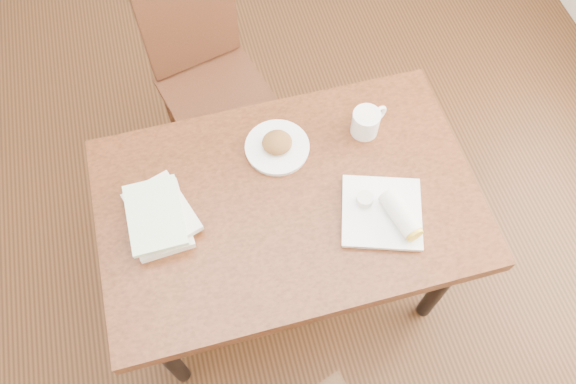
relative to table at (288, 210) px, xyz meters
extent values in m
cube|color=#472814|center=(0.00, 0.00, -0.67)|extent=(4.00, 5.00, 0.01)
cube|color=brown|center=(0.00, 0.00, 0.05)|extent=(1.26, 0.81, 0.06)
cylinder|color=black|center=(-0.53, -0.30, -0.32)|extent=(0.06, 0.06, 0.69)
cylinder|color=black|center=(0.53, -0.30, -0.32)|extent=(0.06, 0.06, 0.69)
cylinder|color=black|center=(-0.53, 0.30, -0.32)|extent=(0.06, 0.06, 0.69)
cylinder|color=black|center=(0.53, 0.30, -0.32)|extent=(0.06, 0.06, 0.69)
cylinder|color=#4E2516|center=(0.00, 0.92, -0.44)|extent=(0.04, 0.04, 0.45)
cylinder|color=#4E2516|center=(-0.35, 0.83, -0.44)|extent=(0.04, 0.04, 0.45)
cylinder|color=#4E2516|center=(0.09, 0.57, -0.44)|extent=(0.04, 0.04, 0.45)
cylinder|color=#4E2516|center=(-0.26, 0.48, -0.44)|extent=(0.04, 0.04, 0.45)
cube|color=#4E2516|center=(-0.13, 0.70, -0.20)|extent=(0.51, 0.51, 0.04)
cube|color=#4E2516|center=(-0.17, 0.88, 0.06)|extent=(0.40, 0.14, 0.45)
cylinder|color=white|center=(0.01, 0.20, 0.09)|extent=(0.22, 0.22, 0.01)
cylinder|color=white|center=(0.01, 0.20, 0.10)|extent=(0.22, 0.22, 0.01)
ellipsoid|color=#B27538|center=(0.01, 0.20, 0.13)|extent=(0.11, 0.11, 0.06)
cylinder|color=white|center=(0.33, 0.19, 0.13)|extent=(0.10, 0.10, 0.10)
torus|color=white|center=(0.38, 0.22, 0.13)|extent=(0.08, 0.04, 0.08)
cylinder|color=tan|center=(0.33, 0.19, 0.18)|extent=(0.09, 0.09, 0.01)
cylinder|color=#F2E5CC|center=(0.33, 0.19, 0.18)|extent=(0.06, 0.06, 0.00)
cube|color=white|center=(0.28, -0.13, 0.09)|extent=(0.32, 0.32, 0.01)
cube|color=white|center=(0.28, -0.13, 0.10)|extent=(0.32, 0.32, 0.01)
cylinder|color=white|center=(0.32, -0.17, 0.14)|extent=(0.10, 0.17, 0.06)
cylinder|color=yellow|center=(0.34, -0.24, 0.14)|extent=(0.06, 0.03, 0.06)
cylinder|color=silver|center=(0.24, -0.08, 0.12)|extent=(0.05, 0.05, 0.03)
cylinder|color=red|center=(0.24, -0.08, 0.13)|extent=(0.05, 0.05, 0.01)
cube|color=white|center=(-0.42, 0.03, 0.10)|extent=(0.19, 0.27, 0.03)
cube|color=silver|center=(-0.41, 0.04, 0.12)|extent=(0.24, 0.29, 0.02)
cube|color=#A2DF94|center=(-0.43, 0.03, 0.14)|extent=(0.17, 0.25, 0.02)
camera|label=1|loc=(-0.22, -0.82, 1.74)|focal=35.00mm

